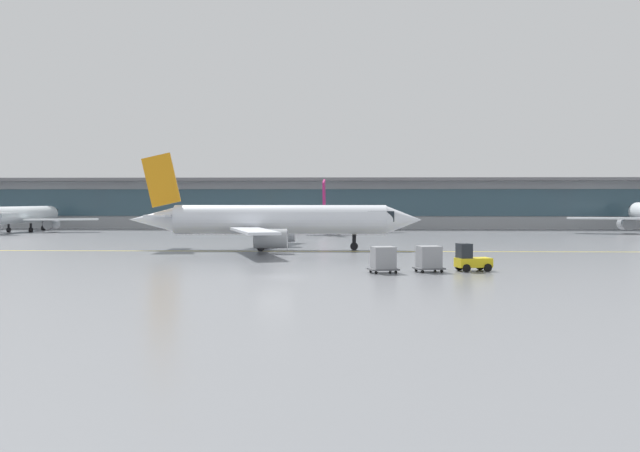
{
  "coord_description": "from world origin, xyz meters",
  "views": [
    {
      "loc": [
        4.72,
        -50.44,
        5.34
      ],
      "look_at": [
        2.65,
        16.34,
        3.0
      ],
      "focal_mm": 40.88,
      "sensor_mm": 36.0,
      "label": 1
    }
  ],
  "objects_px": {
    "cargo_dolly_trailing": "(383,259)",
    "taxiing_regional_jet": "(276,221)",
    "gate_airplane_0": "(23,215)",
    "cargo_dolly_lead": "(429,258)",
    "gate_airplane_1": "(329,217)",
    "baggage_tug": "(471,259)"
  },
  "relations": [
    {
      "from": "gate_airplane_1",
      "to": "baggage_tug",
      "type": "distance_m",
      "value": 68.22
    },
    {
      "from": "cargo_dolly_trailing",
      "to": "taxiing_regional_jet",
      "type": "bearing_deg",
      "value": 98.82
    },
    {
      "from": "baggage_tug",
      "to": "cargo_dolly_lead",
      "type": "relative_size",
      "value": 1.18
    },
    {
      "from": "baggage_tug",
      "to": "gate_airplane_1",
      "type": "bearing_deg",
      "value": 86.68
    },
    {
      "from": "taxiing_regional_jet",
      "to": "cargo_dolly_trailing",
      "type": "height_order",
      "value": "taxiing_regional_jet"
    },
    {
      "from": "taxiing_regional_jet",
      "to": "cargo_dolly_lead",
      "type": "relative_size",
      "value": 13.13
    },
    {
      "from": "gate_airplane_0",
      "to": "cargo_dolly_lead",
      "type": "relative_size",
      "value": 11.82
    },
    {
      "from": "baggage_tug",
      "to": "cargo_dolly_trailing",
      "type": "bearing_deg",
      "value": 180.0
    },
    {
      "from": "gate_airplane_0",
      "to": "taxiing_regional_jet",
      "type": "bearing_deg",
      "value": -130.77
    },
    {
      "from": "gate_airplane_0",
      "to": "gate_airplane_1",
      "type": "xyz_separation_m",
      "value": [
        51.99,
        0.26,
        -0.25
      ]
    },
    {
      "from": "gate_airplane_1",
      "to": "baggage_tug",
      "type": "height_order",
      "value": "gate_airplane_1"
    },
    {
      "from": "gate_airplane_0",
      "to": "taxiing_regional_jet",
      "type": "distance_m",
      "value": 64.32
    },
    {
      "from": "taxiing_regional_jet",
      "to": "gate_airplane_1",
      "type": "bearing_deg",
      "value": 83.94
    },
    {
      "from": "gate_airplane_1",
      "to": "taxiing_regional_jet",
      "type": "height_order",
      "value": "taxiing_regional_jet"
    },
    {
      "from": "gate_airplane_1",
      "to": "taxiing_regional_jet",
      "type": "relative_size",
      "value": 0.82
    },
    {
      "from": "gate_airplane_0",
      "to": "cargo_dolly_lead",
      "type": "distance_m",
      "value": 90.96
    },
    {
      "from": "gate_airplane_1",
      "to": "gate_airplane_0",
      "type": "bearing_deg",
      "value": 93.13
    },
    {
      "from": "gate_airplane_1",
      "to": "cargo_dolly_lead",
      "type": "bearing_deg",
      "value": -169.77
    },
    {
      "from": "gate_airplane_0",
      "to": "cargo_dolly_lead",
      "type": "height_order",
      "value": "gate_airplane_0"
    },
    {
      "from": "taxiing_regional_jet",
      "to": "baggage_tug",
      "type": "height_order",
      "value": "taxiing_regional_jet"
    },
    {
      "from": "gate_airplane_0",
      "to": "cargo_dolly_lead",
      "type": "bearing_deg",
      "value": -136.01
    },
    {
      "from": "cargo_dolly_trailing",
      "to": "gate_airplane_0",
      "type": "bearing_deg",
      "value": 116.47
    }
  ]
}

